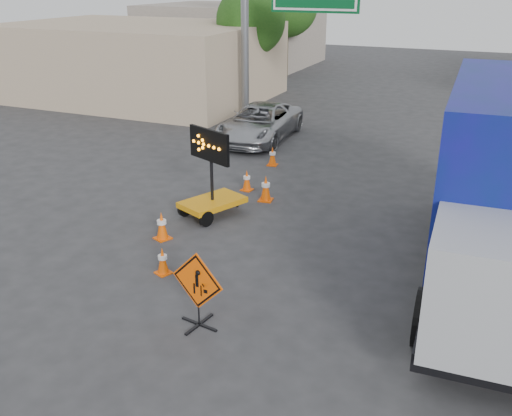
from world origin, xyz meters
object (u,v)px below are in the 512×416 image
Objects in this scene: construction_sign at (198,288)px; pickup_truck at (260,123)px; arrow_board at (212,196)px; box_truck at (509,199)px.

pickup_truck is at bearing 117.56° from construction_sign.
construction_sign is at bearing -74.42° from pickup_truck.
arrow_board is 0.48× the size of pickup_truck.
pickup_truck is at bearing 135.02° from box_truck.
construction_sign is at bearing -143.28° from box_truck.
box_truck is (9.63, -8.77, 1.23)m from pickup_truck.
construction_sign is 13.80m from pickup_truck.
pickup_truck is 13.09m from box_truck.
construction_sign is 0.17× the size of box_truck.
construction_sign is 6.89m from box_truck.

